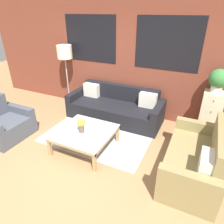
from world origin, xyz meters
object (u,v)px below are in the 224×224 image
object	(u,v)px
drawer_cabinet	(210,114)
potted_plant	(219,80)
couch_dark	(115,108)
armchair_corner	(5,125)
coffee_table	(85,133)
flower_vase	(81,124)
settee_vintage	(196,160)
floor_lamp	(65,54)

from	to	relation	value
drawer_cabinet	potted_plant	size ratio (longest dim) A/B	2.05
couch_dark	potted_plant	size ratio (longest dim) A/B	4.86
armchair_corner	couch_dark	bearing A→B (deg)	44.56
armchair_corner	coffee_table	distance (m)	1.80
potted_plant	flower_vase	distance (m)	2.80
drawer_cabinet	flower_vase	world-z (taller)	drawer_cabinet
couch_dark	armchair_corner	bearing A→B (deg)	-135.44
settee_vintage	floor_lamp	distance (m)	3.89
coffee_table	drawer_cabinet	bearing A→B (deg)	37.27
settee_vintage	potted_plant	size ratio (longest dim) A/B	3.34
couch_dark	armchair_corner	distance (m)	2.49
armchair_corner	flower_vase	xyz separation A→B (m)	(1.72, 0.33, 0.28)
armchair_corner	drawer_cabinet	size ratio (longest dim) A/B	0.94
couch_dark	settee_vintage	world-z (taller)	settee_vintage
coffee_table	drawer_cabinet	world-z (taller)	drawer_cabinet
potted_plant	flower_vase	world-z (taller)	potted_plant
armchair_corner	coffee_table	bearing A→B (deg)	11.96
flower_vase	drawer_cabinet	bearing A→B (deg)	37.45
coffee_table	armchair_corner	bearing A→B (deg)	-168.04
floor_lamp	flower_vase	distance (m)	2.29
settee_vintage	coffee_table	bearing A→B (deg)	-176.04
settee_vintage	flower_vase	distance (m)	2.05
couch_dark	coffee_table	distance (m)	1.37
drawer_cabinet	flower_vase	size ratio (longest dim) A/B	3.46
potted_plant	floor_lamp	bearing A→B (deg)	-178.36
couch_dark	flower_vase	xyz separation A→B (m)	(-0.06, -1.42, 0.28)
armchair_corner	potted_plant	bearing A→B (deg)	27.08
coffee_table	flower_vase	world-z (taller)	flower_vase
armchair_corner	floor_lamp	xyz separation A→B (m)	(0.28, 1.88, 1.15)
settee_vintage	armchair_corner	size ratio (longest dim) A/B	1.73
drawer_cabinet	potted_plant	bearing A→B (deg)	90.00
drawer_cabinet	flower_vase	bearing A→B (deg)	-142.55
coffee_table	potted_plant	size ratio (longest dim) A/B	2.17
couch_dark	drawer_cabinet	world-z (taller)	drawer_cabinet
armchair_corner	potted_plant	world-z (taller)	potted_plant
couch_dark	armchair_corner	xyz separation A→B (m)	(-1.77, -1.75, 0.00)
couch_dark	armchair_corner	size ratio (longest dim) A/B	2.52
couch_dark	flower_vase	world-z (taller)	couch_dark
coffee_table	potted_plant	bearing A→B (deg)	37.27
couch_dark	drawer_cabinet	distance (m)	2.12
couch_dark	potted_plant	xyz separation A→B (m)	(2.10, 0.23, 0.96)
settee_vintage	couch_dark	bearing A→B (deg)	147.96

